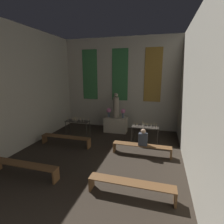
{
  "coord_description": "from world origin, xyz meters",
  "views": [
    {
      "loc": [
        2.43,
        -0.3,
        3.38
      ],
      "look_at": [
        0.0,
        8.25,
        1.35
      ],
      "focal_mm": 28.0,
      "sensor_mm": 36.0,
      "label": 1
    }
  ],
  "objects_px": {
    "pew_back_right": "(142,147)",
    "pew_back_left": "(66,139)",
    "pew_second_left": "(24,167)",
    "candle_rack_right": "(145,129)",
    "pew_second_right": "(131,185)",
    "flower_vase_right": "(123,112)",
    "person_seated": "(143,138)",
    "candle_rack_left": "(78,123)",
    "statue": "(116,106)",
    "altar": "(116,125)",
    "flower_vase_left": "(109,111)"
  },
  "relations": [
    {
      "from": "pew_back_right",
      "to": "pew_back_left",
      "type": "bearing_deg",
      "value": 180.0
    },
    {
      "from": "pew_second_left",
      "to": "pew_back_left",
      "type": "xyz_separation_m",
      "value": [
        0.0,
        2.61,
        0.0
      ]
    },
    {
      "from": "candle_rack_right",
      "to": "pew_back_right",
      "type": "relative_size",
      "value": 0.52
    },
    {
      "from": "pew_second_right",
      "to": "pew_back_right",
      "type": "bearing_deg",
      "value": 90.0
    },
    {
      "from": "pew_second_right",
      "to": "pew_second_left",
      "type": "bearing_deg",
      "value": 180.0
    },
    {
      "from": "pew_back_right",
      "to": "pew_second_left",
      "type": "bearing_deg",
      "value": -143.64
    },
    {
      "from": "flower_vase_right",
      "to": "person_seated",
      "type": "height_order",
      "value": "flower_vase_right"
    },
    {
      "from": "candle_rack_left",
      "to": "person_seated",
      "type": "bearing_deg",
      "value": -19.39
    },
    {
      "from": "flower_vase_right",
      "to": "pew_second_left",
      "type": "relative_size",
      "value": 0.21
    },
    {
      "from": "pew_back_left",
      "to": "pew_back_right",
      "type": "xyz_separation_m",
      "value": [
        3.55,
        0.0,
        0.0
      ]
    },
    {
      "from": "pew_second_right",
      "to": "person_seated",
      "type": "relative_size",
      "value": 3.42
    },
    {
      "from": "statue",
      "to": "pew_second_left",
      "type": "xyz_separation_m",
      "value": [
        -1.77,
        -5.13,
        -1.17
      ]
    },
    {
      "from": "statue",
      "to": "pew_back_right",
      "type": "xyz_separation_m",
      "value": [
        1.77,
        -2.52,
        -1.17
      ]
    },
    {
      "from": "altar",
      "to": "flower_vase_right",
      "type": "height_order",
      "value": "flower_vase_right"
    },
    {
      "from": "candle_rack_left",
      "to": "pew_second_right",
      "type": "height_order",
      "value": "candle_rack_left"
    },
    {
      "from": "candle_rack_right",
      "to": "pew_back_right",
      "type": "height_order",
      "value": "candle_rack_right"
    },
    {
      "from": "altar",
      "to": "pew_back_left",
      "type": "height_order",
      "value": "altar"
    },
    {
      "from": "pew_second_right",
      "to": "flower_vase_right",
      "type": "bearing_deg",
      "value": 104.81
    },
    {
      "from": "flower_vase_right",
      "to": "pew_second_left",
      "type": "height_order",
      "value": "flower_vase_right"
    },
    {
      "from": "flower_vase_left",
      "to": "candle_rack_left",
      "type": "xyz_separation_m",
      "value": [
        -1.36,
        -1.26,
        -0.44
      ]
    },
    {
      "from": "pew_back_left",
      "to": "person_seated",
      "type": "distance_m",
      "value": 3.61
    },
    {
      "from": "pew_back_right",
      "to": "statue",
      "type": "bearing_deg",
      "value": 125.14
    },
    {
      "from": "candle_rack_left",
      "to": "pew_second_right",
      "type": "distance_m",
      "value": 5.27
    },
    {
      "from": "statue",
      "to": "pew_second_left",
      "type": "distance_m",
      "value": 5.55
    },
    {
      "from": "candle_rack_left",
      "to": "pew_back_right",
      "type": "relative_size",
      "value": 0.52
    },
    {
      "from": "candle_rack_left",
      "to": "person_seated",
      "type": "distance_m",
      "value": 3.81
    },
    {
      "from": "candle_rack_left",
      "to": "pew_back_left",
      "type": "bearing_deg",
      "value": -89.75
    },
    {
      "from": "altar",
      "to": "pew_back_left",
      "type": "bearing_deg",
      "value": -125.14
    },
    {
      "from": "pew_second_left",
      "to": "person_seated",
      "type": "bearing_deg",
      "value": 36.06
    },
    {
      "from": "candle_rack_right",
      "to": "altar",
      "type": "bearing_deg",
      "value": 144.86
    },
    {
      "from": "altar",
      "to": "pew_second_left",
      "type": "bearing_deg",
      "value": -109.07
    },
    {
      "from": "pew_second_left",
      "to": "person_seated",
      "type": "height_order",
      "value": "person_seated"
    },
    {
      "from": "pew_back_right",
      "to": "person_seated",
      "type": "relative_size",
      "value": 3.42
    },
    {
      "from": "flower_vase_right",
      "to": "statue",
      "type": "bearing_deg",
      "value": 180.0
    },
    {
      "from": "flower_vase_left",
      "to": "person_seated",
      "type": "relative_size",
      "value": 0.74
    },
    {
      "from": "flower_vase_left",
      "to": "pew_back_right",
      "type": "height_order",
      "value": "flower_vase_left"
    },
    {
      "from": "pew_back_left",
      "to": "altar",
      "type": "bearing_deg",
      "value": 54.86
    },
    {
      "from": "statue",
      "to": "pew_second_right",
      "type": "height_order",
      "value": "statue"
    },
    {
      "from": "flower_vase_right",
      "to": "candle_rack_left",
      "type": "bearing_deg",
      "value": -150.23
    },
    {
      "from": "statue",
      "to": "pew_back_left",
      "type": "xyz_separation_m",
      "value": [
        -1.77,
        -2.52,
        -1.17
      ]
    },
    {
      "from": "candle_rack_left",
      "to": "person_seated",
      "type": "relative_size",
      "value": 1.79
    },
    {
      "from": "statue",
      "to": "altar",
      "type": "bearing_deg",
      "value": 0.0
    },
    {
      "from": "pew_second_right",
      "to": "candle_rack_left",
      "type": "bearing_deg",
      "value": 132.52
    },
    {
      "from": "statue",
      "to": "candle_rack_right",
      "type": "relative_size",
      "value": 1.11
    },
    {
      "from": "flower_vase_right",
      "to": "person_seated",
      "type": "bearing_deg",
      "value": -61.04
    },
    {
      "from": "altar",
      "to": "pew_second_left",
      "type": "distance_m",
      "value": 5.43
    },
    {
      "from": "altar",
      "to": "statue",
      "type": "height_order",
      "value": "statue"
    },
    {
      "from": "candle_rack_left",
      "to": "pew_second_left",
      "type": "bearing_deg",
      "value": -89.92
    },
    {
      "from": "flower_vase_right",
      "to": "candle_rack_left",
      "type": "xyz_separation_m",
      "value": [
        -2.2,
        -1.26,
        -0.44
      ]
    },
    {
      "from": "pew_second_left",
      "to": "pew_back_left",
      "type": "distance_m",
      "value": 2.61
    }
  ]
}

